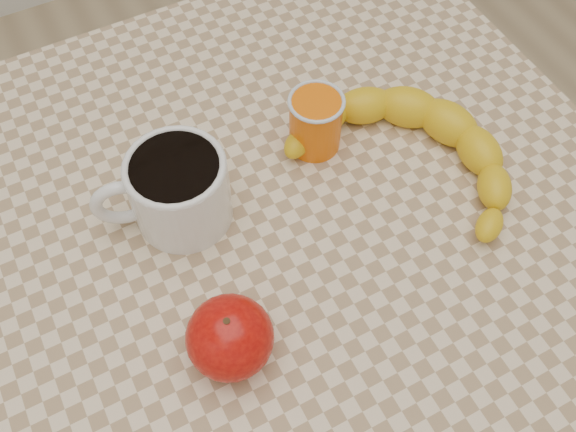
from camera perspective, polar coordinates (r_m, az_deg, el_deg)
name	(u,v)px	position (r m, az deg, el deg)	size (l,w,h in m)	color
ground	(288,414)	(1.40, 0.00, -17.17)	(3.00, 3.00, 0.00)	tan
table	(288,263)	(0.78, 0.00, -4.18)	(0.80, 0.80, 0.75)	beige
coffee_mug	(176,189)	(0.68, -9.89, 2.41)	(0.16, 0.13, 0.09)	white
orange_juice_glass	(315,122)	(0.74, 2.46, 8.37)	(0.06, 0.06, 0.08)	#ED6307
apple	(230,337)	(0.61, -5.19, -10.70)	(0.11, 0.11, 0.08)	#870404
banana	(413,153)	(0.74, 11.04, 5.52)	(0.32, 0.37, 0.05)	gold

